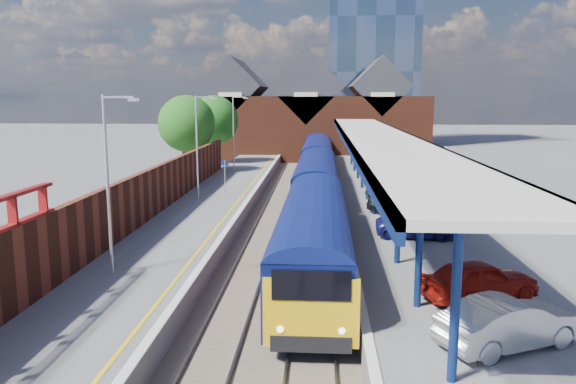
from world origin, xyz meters
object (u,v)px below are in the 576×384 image
object	(u,v)px
train	(317,165)
parked_car_dark	(407,203)
lamp_post_b	(111,173)
lamp_post_c	(199,141)
lamp_post_d	(235,128)
parked_car_silver	(510,323)
platform_sign	(225,172)
parked_car_red	(479,280)
parked_car_blue	(416,226)

from	to	relation	value
train	parked_car_dark	bearing A→B (deg)	-70.37
lamp_post_b	lamp_post_c	bearing A→B (deg)	90.00
train	parked_car_dark	xyz separation A→B (m)	(5.43, -15.21, -0.43)
lamp_post_d	parked_car_silver	xyz separation A→B (m)	(13.41, -37.95, -3.29)
platform_sign	parked_car_dark	bearing A→B (deg)	-26.59
parked_car_red	platform_sign	bearing A→B (deg)	9.96
lamp_post_b	parked_car_dark	xyz separation A→B (m)	(13.28, 12.03, -3.30)
lamp_post_c	lamp_post_d	world-z (taller)	same
lamp_post_b	platform_sign	size ratio (longest dim) A/B	2.80
parked_car_silver	parked_car_blue	bearing A→B (deg)	-23.45
lamp_post_b	lamp_post_d	bearing A→B (deg)	90.00
lamp_post_b	lamp_post_c	xyz separation A→B (m)	(0.00, 16.00, 0.00)
platform_sign	parked_car_dark	distance (m)	13.37
lamp_post_b	lamp_post_c	size ratio (longest dim) A/B	1.00
train	lamp_post_c	size ratio (longest dim) A/B	9.42
parked_car_silver	parked_car_blue	size ratio (longest dim) A/B	1.06
lamp_post_d	parked_car_red	size ratio (longest dim) A/B	1.70
parked_car_silver	parked_car_dark	size ratio (longest dim) A/B	0.90
parked_car_silver	parked_car_blue	xyz separation A→B (m)	(-0.50, 12.45, -0.15)
lamp_post_c	parked_car_red	world-z (taller)	lamp_post_c
parked_car_blue	lamp_post_d	bearing A→B (deg)	32.28
parked_car_dark	lamp_post_b	bearing A→B (deg)	153.62
lamp_post_b	platform_sign	bearing A→B (deg)	85.67
train	lamp_post_d	world-z (taller)	lamp_post_d
platform_sign	parked_car_dark	size ratio (longest dim) A/B	0.52
platform_sign	parked_car_blue	size ratio (longest dim) A/B	0.62
train	platform_sign	distance (m)	11.31
parked_car_dark	platform_sign	bearing A→B (deg)	84.85
lamp_post_b	parked_car_dark	distance (m)	18.22
lamp_post_c	parked_car_silver	world-z (taller)	lamp_post_c
parked_car_silver	lamp_post_d	bearing A→B (deg)	-6.29
train	parked_car_red	bearing A→B (deg)	-78.97
train	parked_car_blue	distance (m)	21.36
lamp_post_d	lamp_post_c	bearing A→B (deg)	-90.00
lamp_post_c	parked_car_red	size ratio (longest dim) A/B	1.70
train	parked_car_dark	world-z (taller)	train
lamp_post_d	parked_car_dark	xyz separation A→B (m)	(13.28, -19.97, -3.30)
parked_car_silver	platform_sign	bearing A→B (deg)	0.96
train	lamp_post_d	distance (m)	9.62
lamp_post_b	parked_car_red	distance (m)	14.16
parked_car_silver	train	bearing A→B (deg)	-16.25
lamp_post_c	parked_car_dark	size ratio (longest dim) A/B	1.47
lamp_post_b	lamp_post_d	world-z (taller)	same
lamp_post_c	parked_car_silver	bearing A→B (deg)	-58.57
parked_car_red	parked_car_dark	distance (m)	14.24
parked_car_dark	parked_car_silver	bearing A→B (deg)	-158.14
lamp_post_c	lamp_post_d	bearing A→B (deg)	90.00
lamp_post_c	platform_sign	size ratio (longest dim) A/B	2.80
train	lamp_post_d	xyz separation A→B (m)	(-7.86, 4.75, 2.87)
parked_car_dark	train	bearing A→B (deg)	41.08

